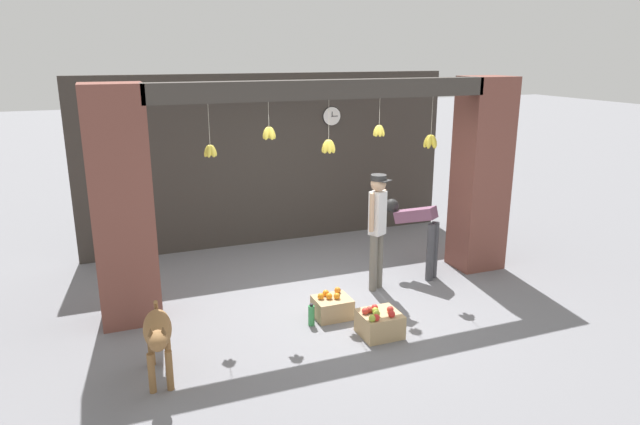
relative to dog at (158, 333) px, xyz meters
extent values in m
plane|color=slate|center=(2.38, 1.24, -0.52)|extent=(60.00, 60.00, 0.00)
cube|color=#38332D|center=(2.38, 3.90, 0.93)|extent=(6.43, 0.12, 2.90)
cube|color=brown|center=(-0.18, 1.54, 0.93)|extent=(0.70, 0.60, 2.90)
cube|color=brown|center=(4.95, 1.54, 0.93)|extent=(0.70, 0.60, 2.90)
cube|color=#3D3833|center=(2.38, 1.36, 2.26)|extent=(4.53, 0.24, 0.24)
cylinder|color=#B2AD99|center=(0.88, 1.40, 1.89)|extent=(0.01, 0.01, 0.50)
ellipsoid|color=yellow|center=(0.92, 1.40, 1.57)|extent=(0.11, 0.06, 0.16)
ellipsoid|color=yellow|center=(0.90, 1.44, 1.57)|extent=(0.08, 0.10, 0.17)
ellipsoid|color=yellow|center=(0.86, 1.44, 1.57)|extent=(0.08, 0.10, 0.17)
ellipsoid|color=yellow|center=(0.84, 1.40, 1.57)|extent=(0.11, 0.06, 0.16)
ellipsoid|color=yellow|center=(0.86, 1.37, 1.57)|extent=(0.08, 0.10, 0.17)
ellipsoid|color=yellow|center=(0.90, 1.37, 1.57)|extent=(0.08, 0.10, 0.17)
cylinder|color=#B2AD99|center=(1.60, 1.34, 1.98)|extent=(0.01, 0.01, 0.31)
ellipsoid|color=yellow|center=(1.64, 1.34, 1.75)|extent=(0.11, 0.06, 0.17)
ellipsoid|color=yellow|center=(1.61, 1.38, 1.75)|extent=(0.08, 0.11, 0.18)
ellipsoid|color=yellow|center=(1.56, 1.37, 1.75)|extent=(0.11, 0.09, 0.18)
ellipsoid|color=yellow|center=(1.56, 1.32, 1.75)|extent=(0.11, 0.09, 0.18)
ellipsoid|color=yellow|center=(1.61, 1.30, 1.75)|extent=(0.08, 0.11, 0.18)
cylinder|color=#B2AD99|center=(2.41, 1.39, 1.88)|extent=(0.01, 0.01, 0.52)
ellipsoid|color=yellow|center=(2.46, 1.39, 1.53)|extent=(0.12, 0.07, 0.19)
ellipsoid|color=yellow|center=(2.44, 1.42, 1.53)|extent=(0.11, 0.11, 0.20)
ellipsoid|color=yellow|center=(2.40, 1.43, 1.53)|extent=(0.08, 0.12, 0.20)
ellipsoid|color=yellow|center=(2.37, 1.41, 1.53)|extent=(0.12, 0.09, 0.20)
ellipsoid|color=yellow|center=(2.37, 1.37, 1.53)|extent=(0.12, 0.09, 0.20)
ellipsoid|color=yellow|center=(2.40, 1.34, 1.53)|extent=(0.08, 0.12, 0.20)
ellipsoid|color=yellow|center=(2.44, 1.35, 1.53)|extent=(0.11, 0.11, 0.20)
cylinder|color=#B2AD99|center=(3.13, 1.38, 1.96)|extent=(0.01, 0.01, 0.36)
ellipsoid|color=yellow|center=(3.17, 1.38, 1.70)|extent=(0.11, 0.06, 0.17)
ellipsoid|color=yellow|center=(3.16, 1.41, 1.70)|extent=(0.09, 0.10, 0.17)
ellipsoid|color=yellow|center=(3.12, 1.42, 1.70)|extent=(0.07, 0.11, 0.17)
ellipsoid|color=yellow|center=(3.10, 1.40, 1.70)|extent=(0.11, 0.08, 0.17)
ellipsoid|color=yellow|center=(3.10, 1.36, 1.70)|extent=(0.11, 0.08, 0.17)
ellipsoid|color=yellow|center=(3.12, 1.34, 1.70)|extent=(0.07, 0.11, 0.17)
ellipsoid|color=yellow|center=(3.16, 1.35, 1.70)|extent=(0.09, 0.10, 0.17)
cylinder|color=#B2AD99|center=(3.93, 1.37, 1.87)|extent=(0.01, 0.01, 0.53)
ellipsoid|color=gold|center=(3.98, 1.37, 1.52)|extent=(0.13, 0.07, 0.21)
ellipsoid|color=gold|center=(3.95, 1.42, 1.52)|extent=(0.09, 0.13, 0.21)
ellipsoid|color=gold|center=(3.89, 1.40, 1.52)|extent=(0.13, 0.11, 0.22)
ellipsoid|color=gold|center=(3.89, 1.34, 1.52)|extent=(0.13, 0.11, 0.22)
ellipsoid|color=gold|center=(3.95, 1.32, 1.52)|extent=(0.09, 0.13, 0.21)
ellipsoid|color=olive|center=(0.00, 0.05, 0.03)|extent=(0.34, 0.73, 0.28)
cylinder|color=olive|center=(0.07, -0.23, -0.31)|extent=(0.07, 0.07, 0.42)
cylinder|color=olive|center=(-0.10, -0.21, -0.31)|extent=(0.07, 0.07, 0.42)
cylinder|color=olive|center=(0.11, 0.31, -0.31)|extent=(0.07, 0.07, 0.42)
cylinder|color=olive|center=(-0.06, 0.32, -0.31)|extent=(0.07, 0.07, 0.42)
ellipsoid|color=olive|center=(-0.03, -0.34, 0.09)|extent=(0.20, 0.27, 0.19)
cone|color=brown|center=(0.03, -0.34, 0.19)|extent=(0.06, 0.06, 0.08)
cone|color=brown|center=(-0.08, -0.34, 0.19)|extent=(0.06, 0.06, 0.08)
cylinder|color=olive|center=(0.04, 0.43, 0.06)|extent=(0.06, 0.22, 0.29)
cylinder|color=#6B665B|center=(3.15, 1.31, -0.12)|extent=(0.11, 0.11, 0.81)
cylinder|color=#6B665B|center=(3.03, 1.25, -0.12)|extent=(0.11, 0.11, 0.81)
cube|color=white|center=(3.09, 1.28, 0.59)|extent=(0.26, 0.25, 0.61)
cylinder|color=tan|center=(3.21, 1.35, 0.63)|extent=(0.06, 0.06, 0.53)
cylinder|color=tan|center=(2.97, 1.21, 0.63)|extent=(0.06, 0.06, 0.53)
sphere|color=tan|center=(3.09, 1.28, 1.00)|extent=(0.21, 0.21, 0.21)
cylinder|color=#2D2D2D|center=(3.09, 1.28, 1.09)|extent=(0.21, 0.21, 0.07)
cube|color=#2D2D2D|center=(3.14, 1.19, 1.06)|extent=(0.21, 0.19, 0.01)
cylinder|color=#424247|center=(3.96, 1.28, -0.09)|extent=(0.11, 0.11, 0.85)
cylinder|color=#424247|center=(4.08, 1.35, -0.09)|extent=(0.11, 0.11, 0.85)
cube|color=#754760|center=(3.86, 1.56, 0.41)|extent=(0.53, 0.65, 0.32)
sphere|color=black|center=(3.64, 1.89, 0.49)|extent=(0.21, 0.21, 0.21)
cube|color=tan|center=(2.18, 0.68, -0.39)|extent=(0.45, 0.39, 0.25)
sphere|color=orange|center=(2.23, 0.64, -0.23)|extent=(0.08, 0.08, 0.08)
sphere|color=orange|center=(2.03, 0.71, -0.23)|extent=(0.08, 0.08, 0.08)
sphere|color=orange|center=(2.13, 0.67, -0.23)|extent=(0.08, 0.08, 0.08)
sphere|color=orange|center=(2.13, 0.78, -0.23)|extent=(0.08, 0.08, 0.08)
sphere|color=orange|center=(2.30, 0.81, -0.23)|extent=(0.08, 0.08, 0.08)
cube|color=tan|center=(2.52, 0.03, -0.38)|extent=(0.47, 0.44, 0.28)
sphere|color=#99B238|center=(2.46, 0.04, -0.20)|extent=(0.08, 0.08, 0.08)
sphere|color=red|center=(2.59, -0.11, -0.20)|extent=(0.08, 0.08, 0.08)
sphere|color=#99B238|center=(2.43, -0.04, -0.20)|extent=(0.08, 0.08, 0.08)
sphere|color=red|center=(2.34, 0.08, -0.20)|extent=(0.08, 0.08, 0.08)
sphere|color=#99B238|center=(2.33, -0.12, -0.20)|extent=(0.08, 0.08, 0.08)
sphere|color=red|center=(2.40, 0.09, -0.20)|extent=(0.08, 0.08, 0.08)
sphere|color=red|center=(2.38, -0.12, -0.20)|extent=(0.08, 0.08, 0.08)
sphere|color=red|center=(2.64, 0.01, -0.20)|extent=(0.08, 0.08, 0.08)
sphere|color=red|center=(2.49, 0.11, -0.20)|extent=(0.08, 0.08, 0.08)
cylinder|color=#38934C|center=(1.85, 0.56, -0.39)|extent=(0.08, 0.08, 0.26)
cylinder|color=black|center=(1.85, 0.56, -0.25)|extent=(0.04, 0.04, 0.03)
cylinder|color=black|center=(3.46, 3.83, 1.64)|extent=(0.33, 0.01, 0.33)
cylinder|color=white|center=(3.46, 3.82, 1.64)|extent=(0.31, 0.02, 0.31)
cube|color=black|center=(3.46, 3.80, 1.67)|extent=(0.01, 0.01, 0.09)
cube|color=black|center=(3.51, 3.80, 1.64)|extent=(0.12, 0.01, 0.01)
camera|label=1|loc=(-0.37, -5.39, 2.71)|focal=32.00mm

